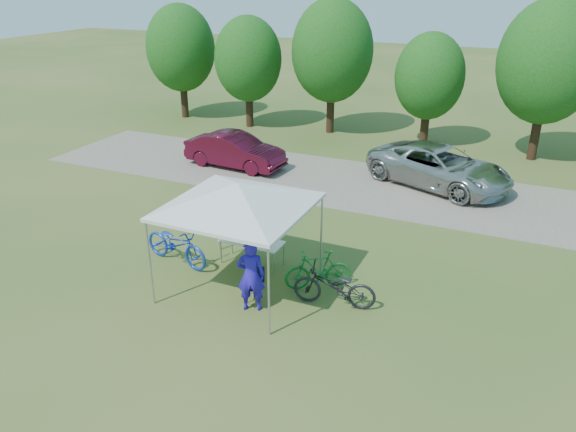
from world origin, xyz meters
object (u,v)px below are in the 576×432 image
at_px(folding_table, 252,242).
at_px(bike_blue, 176,244).
at_px(folding_chair, 254,281).
at_px(sedan, 235,150).
at_px(cooler, 240,232).
at_px(minivan, 439,167).
at_px(cyclist, 251,276).
at_px(bike_dark, 334,287).
at_px(bike_green, 318,270).

bearing_deg(folding_table, bike_blue, -157.63).
relative_size(folding_chair, bike_blue, 0.38).
distance_m(bike_blue, sedan, 7.92).
distance_m(cooler, sedan, 7.83).
distance_m(bike_blue, minivan, 10.11).
distance_m(cyclist, minivan, 10.10).
height_order(minivan, sedan, minivan).
xyz_separation_m(cyclist, bike_dark, (1.67, 0.90, -0.37)).
height_order(folding_chair, bike_green, bike_green).
relative_size(cooler, minivan, 0.10).
bearing_deg(cyclist, bike_blue, -44.89).
relative_size(cyclist, bike_blue, 0.83).
height_order(cooler, bike_green, cooler).
relative_size(folding_table, cooler, 3.22).
bearing_deg(cooler, bike_green, -9.81).
height_order(bike_green, sedan, sedan).
distance_m(cooler, bike_green, 2.44).
bearing_deg(minivan, folding_table, 178.62).
xyz_separation_m(cyclist, bike_blue, (-2.83, 1.15, -0.32)).
bearing_deg(cooler, cyclist, -54.93).
relative_size(cyclist, sedan, 0.44).
bearing_deg(bike_green, folding_table, -136.00).
height_order(folding_chair, sedan, sedan).
relative_size(cyclist, bike_dark, 0.91).
relative_size(bike_green, minivan, 0.32).
xyz_separation_m(bike_green, bike_dark, (0.64, -0.59, 0.01)).
relative_size(folding_table, bike_green, 1.00).
xyz_separation_m(folding_table, bike_dark, (2.65, -1.01, -0.13)).
bearing_deg(cyclist, cooler, -77.73).
distance_m(folding_table, cooler, 0.43).
distance_m(folding_chair, cooler, 1.95).
bearing_deg(folding_chair, folding_table, 96.12).
relative_size(minivan, sedan, 1.29).
bearing_deg(bike_green, bike_blue, -119.33).
distance_m(folding_table, sedan, 8.01).
bearing_deg(bike_dark, cooler, -117.95).
distance_m(cooler, bike_dark, 3.20).
distance_m(bike_dark, sedan, 10.43).
bearing_deg(sedan, bike_blue, -157.69).
height_order(cooler, cyclist, cyclist).
distance_m(cooler, minivan, 8.74).
relative_size(folding_table, sedan, 0.41).
height_order(cooler, bike_blue, bike_blue).
distance_m(folding_chair, bike_dark, 1.89).
xyz_separation_m(cyclist, bike_green, (1.04, 1.50, -0.38)).
bearing_deg(bike_blue, cyclist, -100.76).
bearing_deg(bike_green, folding_chair, -81.97).
height_order(cooler, sedan, sedan).
bearing_deg(bike_blue, bike_dark, -81.79).
bearing_deg(cyclist, sedan, -81.53).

